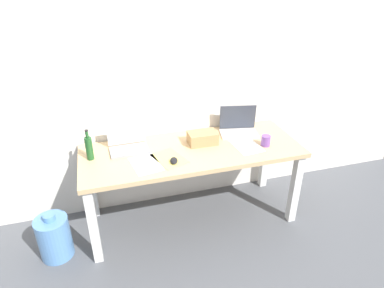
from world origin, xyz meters
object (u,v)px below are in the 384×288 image
(computer_mouse, at_px, (174,161))
(coffee_mug, at_px, (266,141))
(water_cooler_jug, at_px, (54,237))
(beer_bottle, at_px, (89,148))
(laptop_right, at_px, (238,127))
(desk, at_px, (192,159))
(laptop_left, at_px, (128,143))
(cardboard_box, at_px, (203,138))

(computer_mouse, distance_m, coffee_mug, 0.84)
(computer_mouse, bearing_deg, water_cooler_jug, -169.18)
(computer_mouse, xyz_separation_m, water_cooler_jug, (-1.01, 0.03, -0.58))
(computer_mouse, relative_size, water_cooler_jug, 0.24)
(beer_bottle, relative_size, water_cooler_jug, 0.62)
(laptop_right, height_order, beer_bottle, beer_bottle)
(desk, height_order, laptop_left, laptop_left)
(laptop_right, xyz_separation_m, cardboard_box, (-0.39, -0.11, -0.01))
(desk, height_order, water_cooler_jug, desk)
(desk, height_order, coffee_mug, coffee_mug)
(cardboard_box, distance_m, coffee_mug, 0.55)
(computer_mouse, xyz_separation_m, coffee_mug, (0.84, 0.05, 0.03))
(beer_bottle, height_order, coffee_mug, beer_bottle)
(coffee_mug, bearing_deg, desk, 169.59)
(laptop_left, bearing_deg, water_cooler_jug, -156.80)
(water_cooler_jug, bearing_deg, cardboard_box, 9.33)
(cardboard_box, bearing_deg, laptop_left, 173.21)
(desk, xyz_separation_m, computer_mouse, (-0.20, -0.17, 0.11))
(laptop_right, xyz_separation_m, coffee_mug, (0.13, -0.30, -0.01))
(laptop_right, bearing_deg, cardboard_box, -164.72)
(cardboard_box, relative_size, coffee_mug, 2.65)
(laptop_left, xyz_separation_m, water_cooler_jug, (-0.69, -0.30, -0.62))
(laptop_left, height_order, coffee_mug, laptop_left)
(beer_bottle, relative_size, cardboard_box, 1.04)
(beer_bottle, height_order, computer_mouse, beer_bottle)
(beer_bottle, distance_m, cardboard_box, 0.96)
(desk, distance_m, coffee_mug, 0.66)
(laptop_right, bearing_deg, computer_mouse, -153.50)
(cardboard_box, xyz_separation_m, coffee_mug, (0.52, -0.19, -0.01))
(desk, height_order, beer_bottle, beer_bottle)
(coffee_mug, bearing_deg, beer_bottle, 172.61)
(laptop_right, xyz_separation_m, computer_mouse, (-0.71, -0.35, -0.04))
(water_cooler_jug, bearing_deg, desk, 6.67)
(laptop_right, distance_m, beer_bottle, 1.35)
(laptop_left, xyz_separation_m, cardboard_box, (0.64, -0.08, -0.00))
(desk, relative_size, cardboard_box, 7.53)
(laptop_left, distance_m, beer_bottle, 0.33)
(laptop_right, bearing_deg, laptop_left, -178.39)
(laptop_left, height_order, laptop_right, laptop_right)
(desk, height_order, laptop_right, laptop_right)
(desk, distance_m, computer_mouse, 0.29)
(laptop_right, distance_m, coffee_mug, 0.33)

